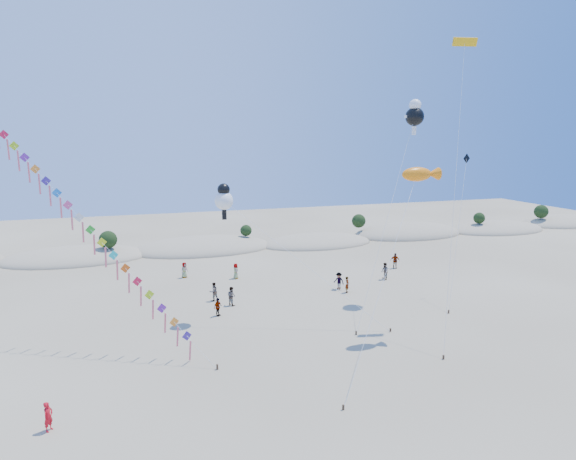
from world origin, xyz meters
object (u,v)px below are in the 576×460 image
Objects in this scene: parafoil_kite at (464,51)px; flyer_foreground at (48,417)px; kite_train at (53,189)px; fish_kite at (421,175)px.

parafoil_kite is 37.61m from flyer_foreground.
flyer_foreground is at bearing -86.65° from kite_train.
parafoil_kite is at bearing -8.04° from kite_train.
fish_kite is at bearing -47.69° from flyer_foreground.
flyer_foreground is at bearing -166.99° from fish_kite.
fish_kite is (25.74, -7.11, 0.98)m from kite_train.
kite_train is at bearing 32.65° from flyer_foreground.
fish_kite is 0.56× the size of parafoil_kite.
flyer_foreground is (-24.99, -5.77, -11.42)m from fish_kite.
parafoil_kite is (5.15, 2.75, 9.39)m from fish_kite.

